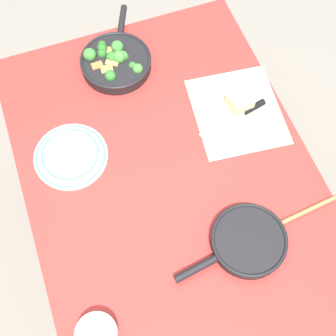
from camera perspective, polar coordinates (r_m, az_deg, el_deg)
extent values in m
plane|color=slate|center=(2.25, 0.00, -8.71)|extent=(14.00, 14.00, 0.00)
cube|color=#B72D28|center=(1.55, 0.00, -0.56)|extent=(1.29, 0.93, 0.03)
cylinder|color=#BCBCC1|center=(1.89, 18.70, -16.93)|extent=(0.05, 0.05, 0.73)
cylinder|color=#BCBCC1|center=(2.24, 4.85, 11.24)|extent=(0.05, 0.05, 0.73)
cylinder|color=#BCBCC1|center=(2.16, -15.66, 5.01)|extent=(0.05, 0.05, 0.73)
cylinder|color=black|center=(1.75, -6.34, 12.56)|extent=(0.25, 0.25, 0.04)
torus|color=black|center=(1.74, -6.41, 12.98)|extent=(0.26, 0.26, 0.01)
cylinder|color=black|center=(1.87, -5.62, 17.46)|extent=(0.14, 0.08, 0.02)
cylinder|color=#357027|center=(1.75, -5.89, 12.72)|extent=(0.02, 0.02, 0.03)
sphere|color=#428438|center=(1.73, -5.99, 13.33)|extent=(0.05, 0.05, 0.05)
cylinder|color=#205218|center=(1.76, -5.36, 12.91)|extent=(0.01, 0.01, 0.02)
sphere|color=#286023|center=(1.74, -5.42, 13.33)|extent=(0.03, 0.03, 0.03)
cylinder|color=#357027|center=(1.76, -5.50, 12.94)|extent=(0.01, 0.01, 0.02)
sphere|color=#428438|center=(1.74, -5.57, 13.44)|extent=(0.04, 0.04, 0.04)
cylinder|color=#205218|center=(1.78, -7.95, 13.19)|extent=(0.01, 0.01, 0.02)
sphere|color=#286023|center=(1.76, -8.05, 13.64)|extent=(0.04, 0.04, 0.04)
cylinder|color=#205218|center=(1.79, -7.93, 13.75)|extent=(0.01, 0.01, 0.02)
sphere|color=#286023|center=(1.77, -8.03, 14.24)|extent=(0.04, 0.04, 0.04)
cylinder|color=#205218|center=(1.80, -7.97, 14.23)|extent=(0.01, 0.01, 0.02)
sphere|color=#286023|center=(1.79, -8.05, 14.63)|extent=(0.03, 0.03, 0.03)
cylinder|color=#2C6823|center=(1.77, -9.39, 12.88)|extent=(0.02, 0.02, 0.03)
sphere|color=#387A33|center=(1.75, -9.53, 13.48)|extent=(0.05, 0.05, 0.05)
cylinder|color=#245B1C|center=(1.76, -6.81, 12.78)|extent=(0.01, 0.01, 0.02)
sphere|color=#2D6B28|center=(1.74, -6.90, 13.29)|extent=(0.04, 0.04, 0.04)
cylinder|color=#357027|center=(1.72, -3.68, 11.51)|extent=(0.01, 0.01, 0.02)
sphere|color=#428438|center=(1.70, -3.73, 11.99)|extent=(0.04, 0.04, 0.04)
cylinder|color=#245B1C|center=(1.71, -6.94, 10.57)|extent=(0.01, 0.01, 0.02)
sphere|color=#2D6B28|center=(1.69, -7.04, 11.08)|extent=(0.04, 0.04, 0.04)
cylinder|color=#245B1C|center=(1.74, -4.31, 11.96)|extent=(0.01, 0.01, 0.02)
sphere|color=#2D6B28|center=(1.72, -4.36, 12.33)|extent=(0.03, 0.03, 0.03)
cylinder|color=#2C6823|center=(1.78, -6.11, 13.89)|extent=(0.02, 0.02, 0.03)
sphere|color=#387A33|center=(1.76, -6.20, 14.48)|extent=(0.05, 0.05, 0.05)
cube|color=#AD7F4C|center=(1.74, -6.73, 12.43)|extent=(0.05, 0.06, 0.04)
cube|color=#9E703D|center=(1.72, -7.41, 11.57)|extent=(0.04, 0.05, 0.04)
cube|color=#9E703D|center=(1.78, -7.26, 13.79)|extent=(0.04, 0.05, 0.03)
cube|color=#9E703D|center=(1.73, -7.11, 11.77)|extent=(0.03, 0.03, 0.03)
cube|color=olive|center=(1.74, -8.56, 11.96)|extent=(0.03, 0.04, 0.03)
cube|color=#9E703D|center=(1.73, -7.45, 11.49)|extent=(0.04, 0.04, 0.03)
cylinder|color=black|center=(1.45, 9.78, -8.78)|extent=(0.23, 0.23, 0.04)
torus|color=black|center=(1.43, 9.90, -8.56)|extent=(0.23, 0.23, 0.01)
cylinder|color=black|center=(1.40, 3.44, -12.16)|extent=(0.04, 0.14, 0.02)
cylinder|color=#EAD170|center=(1.45, 9.78, -8.78)|extent=(0.19, 0.19, 0.02)
cylinder|color=#996B42|center=(1.53, 16.01, -5.32)|extent=(0.05, 0.35, 0.02)
ellipsoid|color=#996B42|center=(1.46, 9.70, -8.51)|extent=(0.05, 0.07, 0.02)
cube|color=beige|center=(1.66, 8.43, 6.85)|extent=(0.37, 0.33, 0.00)
cube|color=silver|center=(1.62, 6.69, 5.18)|extent=(0.06, 0.18, 0.01)
cylinder|color=black|center=(1.67, 10.43, 7.33)|extent=(0.04, 0.09, 0.02)
cube|color=#EFD67A|center=(1.66, 8.72, 7.95)|extent=(0.09, 0.08, 0.05)
cylinder|color=silver|center=(1.58, -11.73, 1.39)|extent=(0.25, 0.25, 0.01)
torus|color=#4C9EB7|center=(1.58, -11.77, 1.49)|extent=(0.23, 0.23, 0.01)
cylinder|color=silver|center=(1.57, -11.81, 1.59)|extent=(0.20, 0.20, 0.01)
torus|color=#4C9EB7|center=(1.57, -11.85, 1.69)|extent=(0.19, 0.19, 0.01)
cylinder|color=#B7B7BC|center=(1.38, -8.64, -19.44)|extent=(0.12, 0.12, 0.05)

